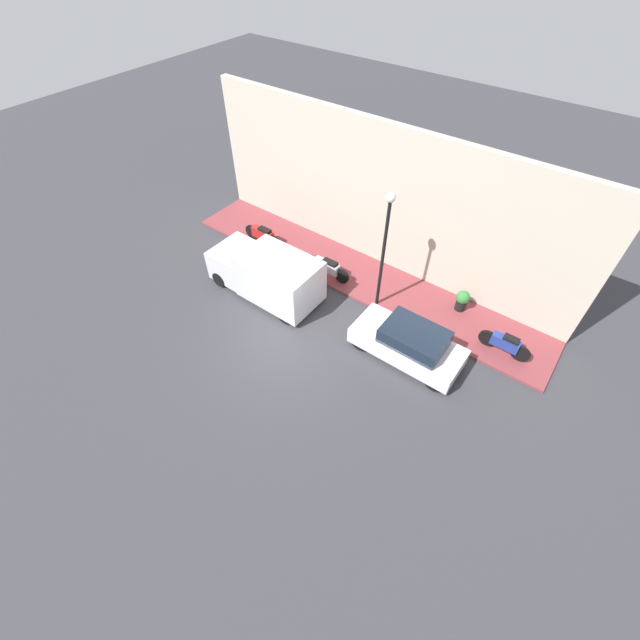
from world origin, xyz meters
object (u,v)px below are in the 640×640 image
motorcycle_blue (505,344)px  delivery_van (266,273)px  parked_car (409,343)px  motorcycle_red (263,235)px  streetlamp (385,238)px  potted_plant (462,300)px  scooter_silver (327,267)px

motorcycle_blue → delivery_van: bearing=105.9°
delivery_van → motorcycle_blue: bearing=-74.1°
parked_car → motorcycle_red: 8.45m
streetlamp → potted_plant: (1.64, -2.72, -2.60)m
parked_car → scooter_silver: 5.00m
scooter_silver → potted_plant: bearing=-74.5°
motorcycle_blue → motorcycle_red: motorcycle_red is taller
parked_car → delivery_van: bearing=94.1°
scooter_silver → streetlamp: streetlamp is taller
motorcycle_red → streetlamp: 6.64m
motorcycle_red → motorcycle_blue: bearing=-88.5°
scooter_silver → potted_plant: potted_plant is taller
scooter_silver → potted_plant: size_ratio=2.51×
motorcycle_red → potted_plant: (1.40, -8.82, 0.01)m
parked_car → delivery_van: delivery_van is taller
parked_car → potted_plant: 3.22m
motorcycle_blue → potted_plant: size_ratio=2.09×
parked_car → potted_plant: (3.17, -0.56, -0.07)m
parked_car → scooter_silver: parked_car is taller
delivery_van → streetlamp: 4.89m
parked_car → streetlamp: 3.66m
delivery_van → streetlamp: (1.96, -3.91, 2.20)m
scooter_silver → potted_plant: (1.46, -5.26, 0.02)m
parked_car → motorcycle_blue: bearing=-52.0°
motorcycle_red → streetlamp: bearing=-92.2°
streetlamp → motorcycle_blue: bearing=-83.7°
motorcycle_blue → motorcycle_red: size_ratio=0.88×
potted_plant → parked_car: bearing=170.0°
motorcycle_blue → motorcycle_red: bearing=91.5°
delivery_van → streetlamp: bearing=-63.3°
delivery_van → motorcycle_blue: size_ratio=2.55×
parked_car → potted_plant: size_ratio=4.45×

